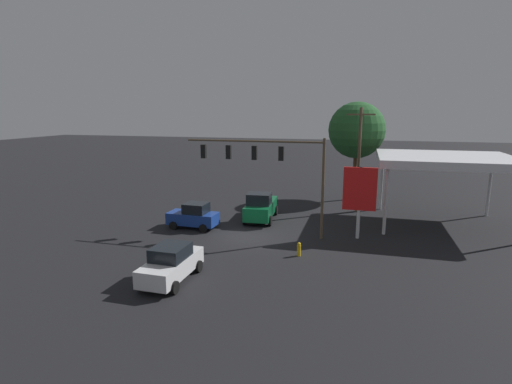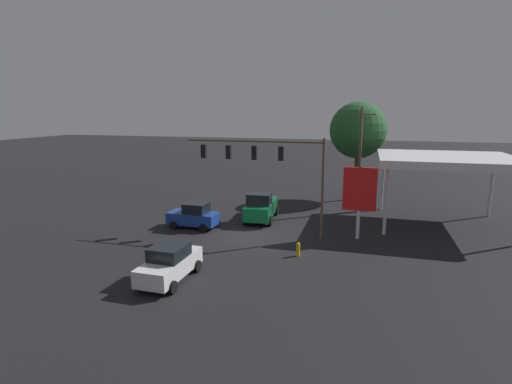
% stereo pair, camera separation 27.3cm
% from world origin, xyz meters
% --- Properties ---
extents(ground_plane, '(200.00, 200.00, 0.00)m').
position_xyz_m(ground_plane, '(0.00, 0.00, 0.00)').
color(ground_plane, black).
extents(traffic_signal_assembly, '(10.03, 0.43, 7.07)m').
position_xyz_m(traffic_signal_assembly, '(-1.02, -0.95, 5.43)').
color(traffic_signal_assembly, brown).
rests_on(traffic_signal_assembly, ground).
extents(utility_pole, '(2.40, 0.26, 9.15)m').
position_xyz_m(utility_pole, '(-7.29, -9.59, 4.86)').
color(utility_pole, brown).
rests_on(utility_pole, ground).
extents(gas_station_canopy, '(9.96, 8.98, 5.49)m').
position_xyz_m(gas_station_canopy, '(-13.76, -7.04, 5.13)').
color(gas_station_canopy, silver).
rests_on(gas_station_canopy, ground).
extents(price_sign, '(2.28, 0.27, 5.07)m').
position_xyz_m(price_sign, '(-7.53, -1.71, 3.41)').
color(price_sign, silver).
rests_on(price_sign, ground).
extents(hatchback_crossing, '(3.86, 2.07, 1.97)m').
position_xyz_m(hatchback_crossing, '(4.71, -1.05, 0.95)').
color(hatchback_crossing, navy).
rests_on(hatchback_crossing, ground).
extents(sedan_far, '(2.14, 4.44, 1.93)m').
position_xyz_m(sedan_far, '(1.91, 8.23, 0.95)').
color(sedan_far, silver).
rests_on(sedan_far, ground).
extents(pickup_parked, '(2.56, 5.33, 2.40)m').
position_xyz_m(pickup_parked, '(0.29, -4.58, 1.11)').
color(pickup_parked, '#0C592D').
rests_on(pickup_parked, ground).
extents(street_tree, '(5.55, 5.55, 9.76)m').
position_xyz_m(street_tree, '(-6.90, -14.70, 6.97)').
color(street_tree, '#4C331E').
rests_on(street_tree, ground).
extents(fire_hydrant, '(0.24, 0.24, 0.88)m').
position_xyz_m(fire_hydrant, '(-4.07, 2.88, 0.44)').
color(fire_hydrant, gold).
rests_on(fire_hydrant, ground).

